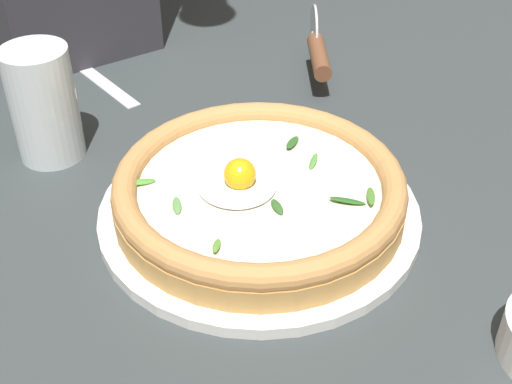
{
  "coord_description": "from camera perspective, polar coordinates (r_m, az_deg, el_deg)",
  "views": [
    {
      "loc": [
        0.51,
        -0.21,
        0.43
      ],
      "look_at": [
        0.03,
        -0.0,
        0.03
      ],
      "focal_mm": 48.48,
      "sensor_mm": 36.0,
      "label": 1
    }
  ],
  "objects": [
    {
      "name": "pizza_plate",
      "position": [
        0.67,
        -0.0,
        -1.75
      ],
      "size": [
        0.31,
        0.31,
        0.01
      ],
      "primitive_type": "cylinder",
      "color": "white",
      "rests_on": "ground"
    },
    {
      "name": "pizza",
      "position": [
        0.66,
        -0.02,
        0.1
      ],
      "size": [
        0.28,
        0.28,
        0.06
      ],
      "color": "tan",
      "rests_on": "pizza_plate"
    },
    {
      "name": "table_knife",
      "position": [
        0.98,
        -14.52,
        10.38
      ],
      "size": [
        0.22,
        0.08,
        0.01
      ],
      "color": "silver",
      "rests_on": "ground"
    },
    {
      "name": "ground_plane",
      "position": [
        0.71,
        -0.72,
        -1.54
      ],
      "size": [
        2.4,
        2.4,
        0.03
      ],
      "primitive_type": "cube",
      "color": "#373E3F",
      "rests_on": "ground"
    },
    {
      "name": "pizza_cutter",
      "position": [
        0.91,
        5.09,
        11.63
      ],
      "size": [
        0.15,
        0.07,
        0.08
      ],
      "color": "silver",
      "rests_on": "ground"
    },
    {
      "name": "drinking_glass",
      "position": [
        0.77,
        -16.99,
        6.34
      ],
      "size": [
        0.07,
        0.07,
        0.13
      ],
      "color": "silver",
      "rests_on": "ground"
    }
  ]
}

